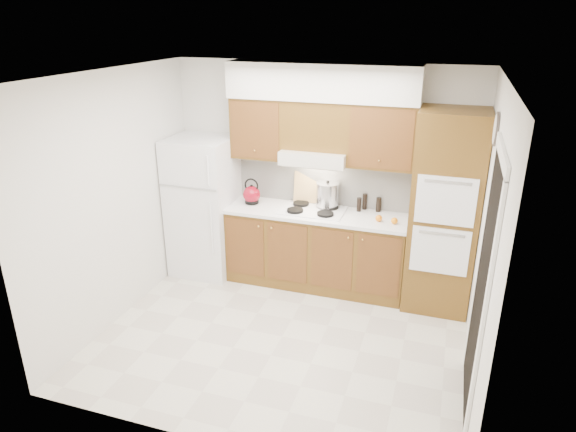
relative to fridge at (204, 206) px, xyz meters
The scene contains 26 objects.
floor 2.00m from the fridge, 39.06° to the right, with size 3.60×3.60×0.00m, color beige.
ceiling 2.51m from the fridge, 39.06° to the right, with size 3.60×3.60×0.00m, color white.
wall_back 1.52m from the fridge, 14.37° to the left, with size 3.60×0.02×2.60m, color silver.
wall_left 1.28m from the fridge, 109.11° to the right, with size 0.02×3.00×2.60m, color silver.
wall_right 3.43m from the fridge, 19.58° to the right, with size 0.02×3.00×2.60m, color silver.
fridge is the anchor object (origin of this frame).
base_cabinets 1.49m from the fridge, ahead, with size 2.11×0.60×0.90m, color brown.
countertop 1.43m from the fridge, ahead, with size 2.13×0.62×0.04m, color white.
backsplash 1.51m from the fridge, 13.56° to the left, with size 2.11×0.03×0.56m, color white.
oven_cabinet 2.86m from the fridge, ahead, with size 0.70×0.65×2.20m, color brown.
upper_cab_left 1.22m from the fridge, 15.78° to the left, with size 0.63×0.33×0.70m, color brown.
upper_cab_right 2.35m from the fridge, ahead, with size 0.73×0.33×0.70m, color brown.
range_hood 1.56m from the fridge, ahead, with size 0.75×0.45×0.15m, color silver.
upper_cab_over_hood 1.75m from the fridge, ahead, with size 0.75×0.33×0.55m, color brown.
soffit 2.11m from the fridge, ahead, with size 2.13×0.36×0.40m, color silver.
cooktop 1.38m from the fridge, ahead, with size 0.74×0.50×0.01m, color white.
doorway 3.53m from the fridge, 25.02° to the right, with size 0.02×0.90×2.10m, color black.
wall_clock 3.49m from the fridge, 10.48° to the right, with size 0.30×0.30×0.02m, color #3F3833.
kettle 0.65m from the fridge, ahead, with size 0.21×0.21×0.21m, color maroon.
cutting_board 1.29m from the fridge, 14.27° to the left, with size 0.28×0.02×0.37m, color tan.
stock_pot 1.55m from the fridge, ahead, with size 0.26×0.26×0.27m, color silver.
condiment_a 1.98m from the fridge, ahead, with size 0.05×0.05×0.19m, color black.
condiment_b 1.91m from the fridge, ahead, with size 0.05×0.05×0.16m, color black.
condiment_c 2.13m from the fridge, ahead, with size 0.06×0.06×0.17m, color black.
orange_near 2.17m from the fridge, ahead, with size 0.07×0.07×0.07m, color orange.
orange_far 2.34m from the fridge, ahead, with size 0.07×0.07×0.07m, color orange.
Camera 1 is at (1.44, -4.20, 3.07)m, focal length 32.00 mm.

